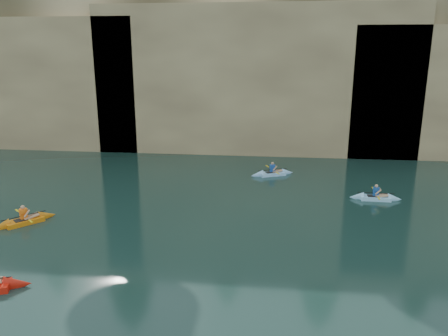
# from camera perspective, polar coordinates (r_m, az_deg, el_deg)

# --- Properties ---
(ground) EXTENTS (160.00, 160.00, 0.00)m
(ground) POSITION_cam_1_polar(r_m,az_deg,el_deg) (13.75, -10.08, -19.62)
(ground) COLOR black
(ground) RESTS_ON ground
(cliff) EXTENTS (70.00, 16.00, 12.00)m
(cliff) POSITION_cam_1_polar(r_m,az_deg,el_deg) (40.95, 1.68, 12.69)
(cliff) COLOR tan
(cliff) RESTS_ON ground
(cliff_slab_center) EXTENTS (24.00, 2.40, 11.40)m
(cliff_slab_center) POSITION_cam_1_polar(r_m,az_deg,el_deg) (33.46, 4.04, 11.58)
(cliff_slab_center) COLOR tan
(cliff_slab_center) RESTS_ON ground
(sea_cave_west) EXTENTS (4.50, 1.00, 4.00)m
(sea_cave_west) POSITION_cam_1_polar(r_m,az_deg,el_deg) (39.58, -26.57, 5.18)
(sea_cave_west) COLOR black
(sea_cave_west) RESTS_ON ground
(sea_cave_center) EXTENTS (3.50, 1.00, 3.20)m
(sea_cave_center) POSITION_cam_1_polar(r_m,az_deg,el_deg) (34.13, -6.29, 4.65)
(sea_cave_center) COLOR black
(sea_cave_center) RESTS_ON ground
(sea_cave_east) EXTENTS (5.00, 1.00, 4.50)m
(sea_cave_east) POSITION_cam_1_polar(r_m,az_deg,el_deg) (33.80, 17.60, 5.05)
(sea_cave_east) COLOR black
(sea_cave_east) RESTS_ON ground
(kayaker_orange) EXTENTS (2.44, 2.65, 1.11)m
(kayaker_orange) POSITION_cam_1_polar(r_m,az_deg,el_deg) (22.37, -24.63, -6.28)
(kayaker_orange) COLOR orange
(kayaker_orange) RESTS_ON ground
(kayaker_ltblue_near) EXTENTS (2.75, 2.15, 1.07)m
(kayaker_ltblue_near) POSITION_cam_1_polar(r_m,az_deg,el_deg) (24.83, 19.16, -3.65)
(kayaker_ltblue_near) COLOR #98D4FF
(kayaker_ltblue_near) RESTS_ON ground
(kayaker_ltblue_mid) EXTENTS (2.91, 2.04, 1.09)m
(kayaker_ltblue_mid) POSITION_cam_1_polar(r_m,az_deg,el_deg) (28.13, 6.32, -0.70)
(kayaker_ltblue_mid) COLOR #98CCFF
(kayaker_ltblue_mid) RESTS_ON ground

